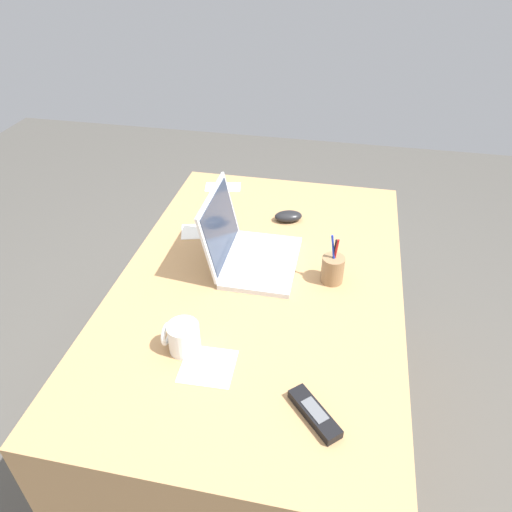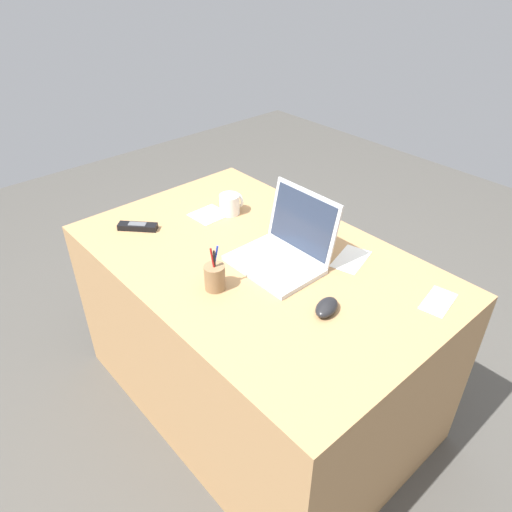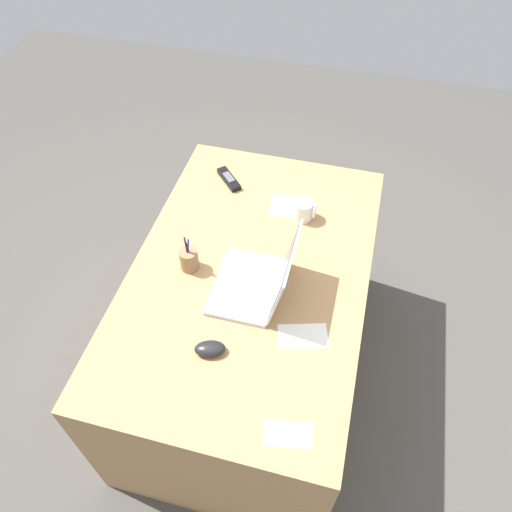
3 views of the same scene
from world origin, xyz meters
The scene contains 10 objects.
ground_plane centered at (0.00, 0.00, 0.00)m, with size 6.00×6.00×0.00m, color #4C4944.
desk centered at (0.00, 0.00, 0.38)m, with size 1.40×0.90×0.76m, color tan.
laptop centered at (0.08, 0.06, 0.81)m, with size 0.32×0.28×0.25m.
computer_mouse centered at (0.37, -0.04, 0.77)m, with size 0.06×0.10×0.04m, color black.
coffee_mug_white centered at (-0.33, 0.14, 0.80)m, with size 0.09×0.10×0.09m.
cordless_phone centered at (-0.48, -0.22, 0.77)m, with size 0.15×0.14×0.03m.
pen_holder centered at (0.04, -0.23, 0.80)m, with size 0.07×0.07×0.17m.
paper_note_near_laptop centered at (0.24, 0.25, 0.76)m, with size 0.10×0.17×0.00m, color white.
paper_note_left centered at (0.58, 0.28, 0.76)m, with size 0.08×0.15×0.00m, color white.
paper_note_right centered at (-0.38, 0.06, 0.76)m, with size 0.13×0.14×0.00m, color white.
Camera 1 is at (-1.18, -0.23, 1.73)m, focal length 33.64 mm.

